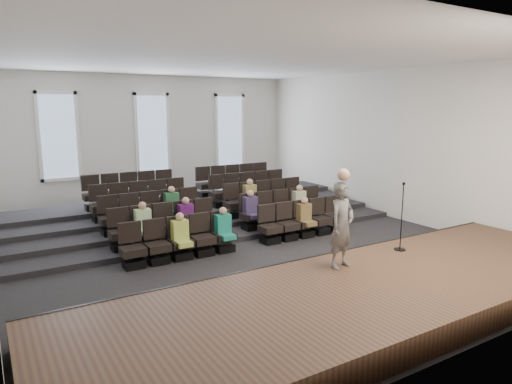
# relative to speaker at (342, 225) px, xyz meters

# --- Properties ---
(ground) EXTENTS (14.00, 14.00, 0.00)m
(ground) POSITION_rel_speaker_xyz_m (-0.15, 4.13, -1.38)
(ground) COLOR black
(ground) RESTS_ON ground
(ceiling) EXTENTS (12.00, 14.00, 0.02)m
(ceiling) POSITION_rel_speaker_xyz_m (-0.15, 4.13, 3.63)
(ceiling) COLOR white
(ceiling) RESTS_ON ground
(wall_back) EXTENTS (12.00, 0.04, 5.00)m
(wall_back) POSITION_rel_speaker_xyz_m (-0.15, 11.15, 1.12)
(wall_back) COLOR silver
(wall_back) RESTS_ON ground
(wall_front) EXTENTS (12.00, 0.04, 5.00)m
(wall_front) POSITION_rel_speaker_xyz_m (-0.15, -2.89, 1.12)
(wall_front) COLOR silver
(wall_front) RESTS_ON ground
(wall_right) EXTENTS (0.04, 14.00, 5.00)m
(wall_right) POSITION_rel_speaker_xyz_m (5.87, 4.13, 1.12)
(wall_right) COLOR silver
(wall_right) RESTS_ON ground
(stage) EXTENTS (11.80, 3.60, 0.50)m
(stage) POSITION_rel_speaker_xyz_m (-0.15, -0.97, -1.13)
(stage) COLOR #4A341F
(stage) RESTS_ON ground
(stage_lip) EXTENTS (11.80, 0.06, 0.52)m
(stage_lip) POSITION_rel_speaker_xyz_m (-0.15, 0.80, -1.13)
(stage_lip) COLOR black
(stage_lip) RESTS_ON ground
(risers) EXTENTS (11.80, 4.80, 0.60)m
(risers) POSITION_rel_speaker_xyz_m (-0.15, 7.30, -1.19)
(risers) COLOR black
(risers) RESTS_ON ground
(seating_rows) EXTENTS (6.80, 4.70, 1.67)m
(seating_rows) POSITION_rel_speaker_xyz_m (-0.15, 5.67, -0.70)
(seating_rows) COLOR black
(seating_rows) RESTS_ON ground
(windows) EXTENTS (8.44, 0.10, 3.24)m
(windows) POSITION_rel_speaker_xyz_m (-0.15, 11.08, 1.32)
(windows) COLOR white
(windows) RESTS_ON wall_back
(audience) EXTENTS (5.45, 2.64, 1.10)m
(audience) POSITION_rel_speaker_xyz_m (-0.30, 4.47, -0.57)
(audience) COLOR #AEC04D
(audience) RESTS_ON seating_rows
(speaker) EXTENTS (0.71, 0.54, 1.76)m
(speaker) POSITION_rel_speaker_xyz_m (0.00, 0.00, 0.00)
(speaker) COLOR #5F5C5A
(speaker) RESTS_ON stage
(mic_stand) EXTENTS (0.27, 0.27, 1.59)m
(mic_stand) POSITION_rel_speaker_xyz_m (1.94, 0.15, -0.41)
(mic_stand) COLOR black
(mic_stand) RESTS_ON stage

